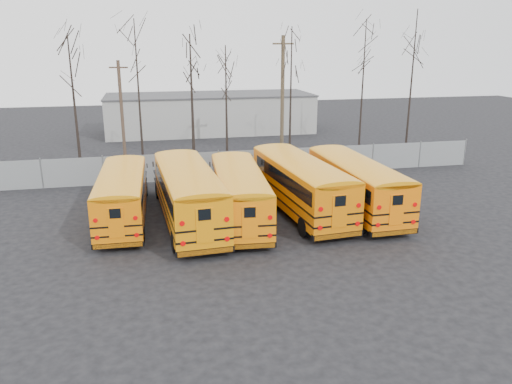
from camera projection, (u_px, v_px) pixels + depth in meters
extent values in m
plane|color=black|center=(253.00, 239.00, 25.05)|extent=(120.00, 120.00, 0.00)
cube|color=gray|center=(219.00, 165.00, 35.99)|extent=(40.00, 0.04, 2.00)
cube|color=#999995|center=(210.00, 114.00, 54.82)|extent=(22.00, 8.00, 4.00)
cylinder|color=black|center=(97.00, 236.00, 24.20)|extent=(0.29, 0.94, 0.93)
cylinder|color=black|center=(142.00, 233.00, 24.58)|extent=(0.29, 0.94, 0.93)
cylinder|color=black|center=(111.00, 191.00, 31.57)|extent=(0.29, 0.94, 0.93)
cylinder|color=black|center=(145.00, 189.00, 31.95)|extent=(0.29, 0.94, 0.93)
cube|color=orange|center=(122.00, 195.00, 26.92)|extent=(2.57, 8.74, 2.19)
cube|color=orange|center=(128.00, 182.00, 31.93)|extent=(2.14, 1.64, 0.93)
cube|color=black|center=(121.00, 188.00, 26.61)|extent=(2.58, 7.81, 0.65)
cube|color=black|center=(124.00, 203.00, 27.86)|extent=(2.65, 10.34, 0.08)
cube|color=black|center=(123.00, 195.00, 27.73)|extent=(2.65, 10.34, 0.08)
cube|color=black|center=(118.00, 245.00, 23.26)|extent=(2.39, 0.27, 0.26)
cube|color=black|center=(129.00, 186.00, 32.78)|extent=(2.24, 0.25, 0.24)
cube|color=orange|center=(116.00, 223.00, 22.84)|extent=(0.70, 0.06, 1.45)
cylinder|color=#B20505|center=(97.00, 238.00, 22.86)|extent=(0.21, 0.04, 0.21)
cylinder|color=#B20505|center=(137.00, 235.00, 23.18)|extent=(0.21, 0.04, 0.21)
cylinder|color=#B20505|center=(95.00, 221.00, 22.62)|extent=(0.21, 0.04, 0.21)
cylinder|color=#B20505|center=(135.00, 218.00, 22.94)|extent=(0.21, 0.04, 0.21)
cylinder|color=black|center=(175.00, 242.00, 23.37)|extent=(0.35, 1.06, 1.05)
cylinder|color=black|center=(224.00, 236.00, 23.98)|extent=(0.35, 1.06, 1.05)
cylinder|color=black|center=(158.00, 190.00, 31.47)|extent=(0.35, 1.06, 1.05)
cylinder|color=black|center=(195.00, 188.00, 32.09)|extent=(0.35, 1.06, 1.05)
cube|color=orange|center=(189.00, 194.00, 26.46)|extent=(3.18, 9.87, 2.46)
cube|color=orange|center=(176.00, 180.00, 31.97)|extent=(2.45, 1.91, 1.05)
cube|color=black|center=(189.00, 185.00, 26.11)|extent=(3.16, 8.82, 0.73)
cube|color=black|center=(187.00, 203.00, 27.49)|extent=(3.32, 11.67, 0.09)
cube|color=black|center=(186.00, 194.00, 27.34)|extent=(3.32, 11.67, 0.09)
cube|color=black|center=(205.00, 251.00, 22.44)|extent=(2.69, 0.39, 0.29)
cube|color=black|center=(175.00, 185.00, 32.90)|extent=(2.52, 0.36, 0.27)
cube|color=orange|center=(205.00, 226.00, 21.97)|extent=(0.79, 0.09, 1.62)
cylinder|color=#B20505|center=(183.00, 244.00, 21.91)|extent=(0.23, 0.06, 0.23)
cylinder|color=#B20505|center=(227.00, 239.00, 22.43)|extent=(0.23, 0.06, 0.23)
cylinder|color=#B20505|center=(182.00, 224.00, 21.64)|extent=(0.23, 0.06, 0.23)
cylinder|color=#B20505|center=(227.00, 219.00, 22.16)|extent=(0.23, 0.06, 0.23)
cylinder|color=black|center=(224.00, 236.00, 24.17)|extent=(0.35, 1.00, 0.98)
cylinder|color=black|center=(269.00, 233.00, 24.46)|extent=(0.35, 1.00, 0.98)
cylinder|color=black|center=(214.00, 189.00, 31.98)|extent=(0.35, 1.00, 0.98)
cylinder|color=black|center=(248.00, 187.00, 32.27)|extent=(0.35, 1.00, 0.98)
cube|color=orange|center=(239.00, 193.00, 27.01)|extent=(3.16, 9.28, 2.30)
cube|color=orange|center=(231.00, 179.00, 32.31)|extent=(2.33, 1.83, 0.98)
cube|color=black|center=(240.00, 185.00, 26.68)|extent=(3.12, 8.30, 0.69)
cube|color=black|center=(238.00, 201.00, 28.00)|extent=(3.32, 10.96, 0.09)
cube|color=black|center=(238.00, 193.00, 27.86)|extent=(3.32, 10.96, 0.09)
cube|color=black|center=(250.00, 246.00, 23.12)|extent=(2.52, 0.41, 0.27)
cube|color=black|center=(230.00, 184.00, 33.21)|extent=(2.36, 0.38, 0.25)
cube|color=orange|center=(250.00, 223.00, 22.68)|extent=(0.74, 0.10, 1.52)
cylinder|color=#B20505|center=(230.00, 238.00, 22.75)|extent=(0.22, 0.06, 0.22)
cylinder|color=#B20505|center=(270.00, 236.00, 22.99)|extent=(0.22, 0.06, 0.22)
cylinder|color=#B20505|center=(229.00, 219.00, 22.49)|extent=(0.22, 0.06, 0.22)
cylinder|color=#B20505|center=(270.00, 218.00, 22.74)|extent=(0.22, 0.06, 0.22)
cylinder|color=black|center=(304.00, 227.00, 25.19)|extent=(0.38, 1.07, 1.05)
cylinder|color=black|center=(346.00, 222.00, 25.87)|extent=(0.38, 1.07, 1.05)
cylinder|color=black|center=(253.00, 183.00, 33.25)|extent=(0.38, 1.07, 1.05)
cylinder|color=black|center=(287.00, 180.00, 33.93)|extent=(0.38, 1.07, 1.05)
cube|color=orange|center=(301.00, 184.00, 28.30)|extent=(3.44, 9.94, 2.46)
cube|color=orange|center=(268.00, 172.00, 33.77)|extent=(2.50, 1.98, 1.05)
cube|color=black|center=(303.00, 176.00, 27.95)|extent=(3.39, 8.90, 0.73)
cube|color=black|center=(295.00, 193.00, 29.33)|extent=(3.63, 11.74, 0.09)
cube|color=black|center=(295.00, 184.00, 29.18)|extent=(3.63, 11.74, 0.09)
cube|color=black|center=(337.00, 235.00, 24.30)|extent=(2.69, 0.46, 0.29)
cube|color=black|center=(264.00, 177.00, 34.71)|extent=(2.53, 0.42, 0.27)
cube|color=orange|center=(340.00, 211.00, 23.83)|extent=(0.79, 0.11, 1.63)
cylinder|color=#B20505|center=(320.00, 228.00, 23.75)|extent=(0.23, 0.06, 0.23)
cylinder|color=#B20505|center=(358.00, 224.00, 24.32)|extent=(0.23, 0.06, 0.23)
cylinder|color=#B20505|center=(321.00, 209.00, 23.48)|extent=(0.23, 0.06, 0.23)
cylinder|color=#B20505|center=(359.00, 205.00, 24.05)|extent=(0.23, 0.06, 0.23)
cylinder|color=black|center=(361.00, 224.00, 25.67)|extent=(0.30, 1.01, 1.01)
cylinder|color=black|center=(401.00, 221.00, 26.18)|extent=(0.30, 1.01, 1.01)
cylinder|color=black|center=(307.00, 182.00, 33.54)|extent=(0.30, 1.01, 1.01)
cylinder|color=black|center=(339.00, 180.00, 34.05)|extent=(0.30, 1.01, 1.01)
cube|color=orange|center=(356.00, 184.00, 28.63)|extent=(2.69, 9.40, 2.36)
cube|color=orange|center=(322.00, 172.00, 33.98)|extent=(2.29, 1.75, 1.01)
cube|color=black|center=(358.00, 176.00, 28.29)|extent=(2.71, 8.39, 0.70)
cube|color=black|center=(350.00, 192.00, 29.63)|extent=(2.75, 11.13, 0.09)
cube|color=black|center=(350.00, 184.00, 29.49)|extent=(2.75, 11.13, 0.09)
cube|color=black|center=(394.00, 232.00, 24.72)|extent=(2.58, 0.27, 0.28)
cube|color=black|center=(317.00, 177.00, 34.89)|extent=(2.42, 0.25, 0.26)
cube|color=orange|center=(397.00, 210.00, 24.27)|extent=(0.75, 0.05, 1.56)
cylinder|color=#B20505|center=(378.00, 225.00, 24.25)|extent=(0.22, 0.04, 0.22)
cylinder|color=#B20505|center=(413.00, 222.00, 24.68)|extent=(0.22, 0.04, 0.22)
cylinder|color=#B20505|center=(379.00, 207.00, 23.99)|extent=(0.22, 0.04, 0.22)
cylinder|color=#B20505|center=(415.00, 205.00, 24.42)|extent=(0.22, 0.04, 0.22)
cylinder|color=#4A372A|center=(122.00, 114.00, 39.30)|extent=(0.25, 0.25, 8.19)
cube|color=#4A372A|center=(118.00, 67.00, 38.28)|extent=(1.45, 0.39, 0.11)
cylinder|color=#4E3F2C|center=(282.00, 98.00, 41.90)|extent=(0.31, 0.31, 10.07)
cube|color=#4E3F2C|center=(283.00, 44.00, 40.65)|extent=(1.79, 0.21, 0.13)
cone|color=black|center=(74.00, 104.00, 37.69)|extent=(0.26, 0.26, 10.10)
cone|color=black|center=(139.00, 96.00, 37.74)|extent=(0.26, 0.26, 11.18)
cone|color=black|center=(192.00, 101.00, 39.06)|extent=(0.26, 0.26, 10.12)
cone|color=black|center=(226.00, 108.00, 38.31)|extent=(0.26, 0.26, 9.30)
cone|color=black|center=(291.00, 96.00, 39.94)|extent=(0.26, 0.26, 10.69)
cone|color=black|center=(362.00, 90.00, 42.06)|extent=(0.26, 0.26, 11.35)
cone|color=black|center=(411.00, 83.00, 43.34)|extent=(0.26, 0.26, 12.21)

